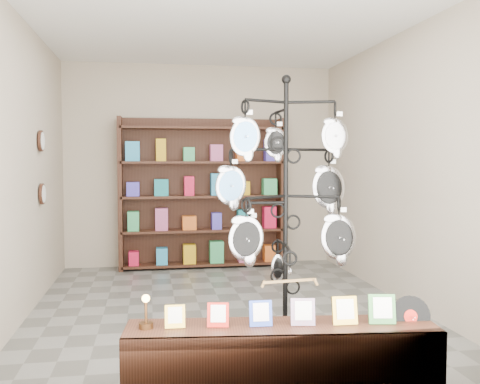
# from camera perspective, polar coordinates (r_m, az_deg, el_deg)

# --- Properties ---
(ground) EXTENTS (5.00, 5.00, 0.00)m
(ground) POSITION_cam_1_polar(r_m,az_deg,el_deg) (5.82, -1.74, -12.37)
(ground) COLOR slate
(ground) RESTS_ON ground
(room_envelope) EXTENTS (5.00, 5.00, 5.00)m
(room_envelope) POSITION_cam_1_polar(r_m,az_deg,el_deg) (5.60, -1.77, 6.15)
(room_envelope) COLOR #B0A18D
(room_envelope) RESTS_ON ground
(display_tree) EXTENTS (1.15, 0.96, 2.25)m
(display_tree) POSITION_cam_1_polar(r_m,az_deg,el_deg) (4.21, 4.90, -0.49)
(display_tree) COLOR black
(display_tree) RESTS_ON ground
(front_shelf) EXTENTS (2.07, 0.63, 0.72)m
(front_shelf) POSITION_cam_1_polar(r_m,az_deg,el_deg) (3.70, 4.47, -17.67)
(front_shelf) COLOR black
(front_shelf) RESTS_ON ground
(back_shelving) EXTENTS (2.42, 0.36, 2.20)m
(back_shelving) POSITION_cam_1_polar(r_m,az_deg,el_deg) (7.90, -4.04, -0.61)
(back_shelving) COLOR black
(back_shelving) RESTS_ON ground
(wall_clocks) EXTENTS (0.03, 0.24, 0.84)m
(wall_clocks) POSITION_cam_1_polar(r_m,az_deg,el_deg) (6.46, -20.39, 2.47)
(wall_clocks) COLOR black
(wall_clocks) RESTS_ON ground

